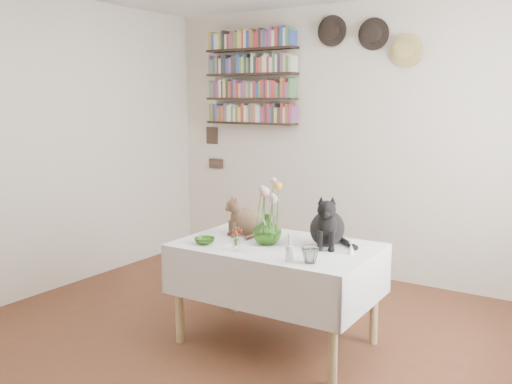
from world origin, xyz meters
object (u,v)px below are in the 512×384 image
Objects in this scene: dining_table at (277,269)px; tabby_cat at (247,214)px; bookshelf_unit at (251,78)px; flower_vase at (267,229)px; black_cat at (327,219)px.

tabby_cat reaches higher than dining_table.
bookshelf_unit reaches higher than dining_table.
bookshelf_unit is at bearing 128.20° from dining_table.
flower_vase is 2.34m from bookshelf_unit.
black_cat reaches higher than dining_table.
bookshelf_unit is (-1.24, 1.68, 1.05)m from flower_vase.
flower_vase is (0.26, -0.15, -0.05)m from tabby_cat.
flower_vase is at bearing 1.20° from tabby_cat.
bookshelf_unit reaches higher than black_cat.
dining_table is 0.47m from tabby_cat.
black_cat is at bearing 28.37° from dining_table.
black_cat is 0.36× the size of bookshelf_unit.
tabby_cat is 0.61m from black_cat.
tabby_cat is 2.08m from bookshelf_unit.
dining_table is at bearing 24.31° from flower_vase.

